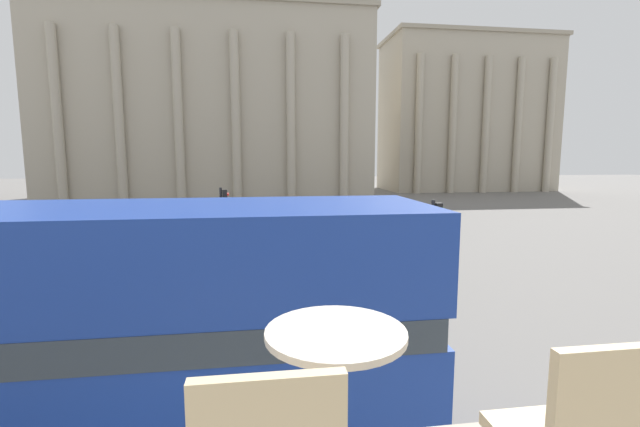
{
  "coord_description": "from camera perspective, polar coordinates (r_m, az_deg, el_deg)",
  "views": [
    {
      "loc": [
        0.71,
        -2.04,
        4.68
      ],
      "look_at": [
        3.26,
        15.78,
        2.29
      ],
      "focal_mm": 24.0,
      "sensor_mm": 36.0,
      "label": 1
    }
  ],
  "objects": [
    {
      "name": "double_decker_bus",
      "position": [
        7.36,
        -32.88,
        -13.1
      ],
      "size": [
        11.05,
        2.76,
        3.98
      ],
      "rotation": [
        0.0,
        0.0,
        -0.12
      ],
      "color": "black",
      "rests_on": "ground_plane"
    },
    {
      "name": "cafe_dining_table",
      "position": [
        1.95,
        2.09,
        -20.55
      ],
      "size": [
        0.6,
        0.6,
        0.73
      ],
      "color": "#2D2D30",
      "rests_on": "cafe_floor_slab"
    },
    {
      "name": "plaza_building_left",
      "position": [
        52.4,
        -13.84,
        13.33
      ],
      "size": [
        34.83,
        16.46,
        20.32
      ],
      "color": "#B2A893",
      "rests_on": "ground_plane"
    },
    {
      "name": "plaza_building_right",
      "position": [
        65.78,
        18.86,
        12.25
      ],
      "size": [
        23.37,
        11.73,
        21.08
      ],
      "color": "#B2A893",
      "rests_on": "ground_plane"
    },
    {
      "name": "traffic_light_near",
      "position": [
        14.46,
        15.03,
        -2.67
      ],
      "size": [
        0.42,
        0.24,
        3.3
      ],
      "color": "black",
      "rests_on": "ground_plane"
    },
    {
      "name": "traffic_light_mid",
      "position": [
        19.49,
        -12.78,
        0.06
      ],
      "size": [
        0.42,
        0.24,
        3.34
      ],
      "color": "black",
      "rests_on": "ground_plane"
    },
    {
      "name": "car_navy",
      "position": [
        30.3,
        9.31,
        -0.1
      ],
      "size": [
        4.2,
        1.93,
        1.35
      ],
      "rotation": [
        0.0,
        0.0,
        3.38
      ],
      "color": "black",
      "rests_on": "ground_plane"
    },
    {
      "name": "pedestrian_yellow",
      "position": [
        16.97,
        13.0,
        -5.17
      ],
      "size": [
        0.32,
        0.32,
        1.73
      ],
      "rotation": [
        0.0,
        0.0,
        3.62
      ],
      "color": "#282B33",
      "rests_on": "ground_plane"
    },
    {
      "name": "pedestrian_blue",
      "position": [
        27.57,
        -14.27,
        -0.26
      ],
      "size": [
        0.32,
        0.32,
        1.8
      ],
      "rotation": [
        0.0,
        0.0,
        1.2
      ],
      "color": "#282B33",
      "rests_on": "ground_plane"
    },
    {
      "name": "pedestrian_olive",
      "position": [
        24.51,
        -26.29,
        -1.85
      ],
      "size": [
        0.32,
        0.32,
        1.75
      ],
      "rotation": [
        0.0,
        0.0,
        1.37
      ],
      "color": "#282B33",
      "rests_on": "ground_plane"
    },
    {
      "name": "pedestrian_white",
      "position": [
        30.29,
        -16.5,
        0.17
      ],
      "size": [
        0.32,
        0.32,
        1.66
      ],
      "rotation": [
        0.0,
        0.0,
        1.33
      ],
      "color": "#282B33",
      "rests_on": "ground_plane"
    }
  ]
}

